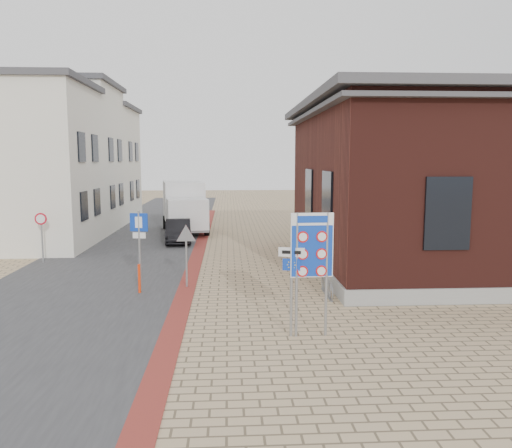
{
  "coord_description": "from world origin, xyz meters",
  "views": [
    {
      "loc": [
        -0.54,
        -13.48,
        4.38
      ],
      "look_at": [
        0.4,
        3.51,
        2.2
      ],
      "focal_mm": 35.0,
      "sensor_mm": 36.0,
      "label": 1
    }
  ],
  "objects_px": {
    "border_sign": "(312,248)",
    "parking_sign": "(139,236)",
    "bollard": "(139,279)",
    "box_truck": "(184,206)",
    "sedan": "(178,231)",
    "essen_sign": "(291,274)"
  },
  "relations": [
    {
      "from": "box_truck",
      "to": "bollard",
      "type": "xyz_separation_m",
      "value": [
        -0.27,
        -14.33,
        -1.08
      ]
    },
    {
      "from": "essen_sign",
      "to": "bollard",
      "type": "distance_m",
      "value": 6.32
    },
    {
      "from": "sedan",
      "to": "parking_sign",
      "type": "relative_size",
      "value": 1.37
    },
    {
      "from": "essen_sign",
      "to": "box_truck",
      "type": "bearing_deg",
      "value": 117.41
    },
    {
      "from": "border_sign",
      "to": "bollard",
      "type": "distance_m",
      "value": 6.83
    },
    {
      "from": "sedan",
      "to": "box_truck",
      "type": "xyz_separation_m",
      "value": [
        0.01,
        4.0,
        0.96
      ]
    },
    {
      "from": "box_truck",
      "to": "border_sign",
      "type": "distance_m",
      "value": 19.23
    },
    {
      "from": "sedan",
      "to": "border_sign",
      "type": "distance_m",
      "value": 15.46
    },
    {
      "from": "box_truck",
      "to": "bollard",
      "type": "height_order",
      "value": "box_truck"
    },
    {
      "from": "sedan",
      "to": "essen_sign",
      "type": "relative_size",
      "value": 1.56
    },
    {
      "from": "sedan",
      "to": "bollard",
      "type": "relative_size",
      "value": 3.81
    },
    {
      "from": "sedan",
      "to": "border_sign",
      "type": "bearing_deg",
      "value": -77.61
    },
    {
      "from": "sedan",
      "to": "box_truck",
      "type": "relative_size",
      "value": 0.61
    },
    {
      "from": "essen_sign",
      "to": "bollard",
      "type": "relative_size",
      "value": 2.44
    },
    {
      "from": "border_sign",
      "to": "box_truck",
      "type": "bearing_deg",
      "value": 101.48
    },
    {
      "from": "box_truck",
      "to": "bollard",
      "type": "bearing_deg",
      "value": -100.5
    },
    {
      "from": "sedan",
      "to": "parking_sign",
      "type": "distance_m",
      "value": 10.19
    },
    {
      "from": "bollard",
      "to": "border_sign",
      "type": "bearing_deg",
      "value": -40.68
    },
    {
      "from": "sedan",
      "to": "essen_sign",
      "type": "height_order",
      "value": "essen_sign"
    },
    {
      "from": "box_truck",
      "to": "parking_sign",
      "type": "bearing_deg",
      "value": -100.52
    },
    {
      "from": "border_sign",
      "to": "parking_sign",
      "type": "relative_size",
      "value": 1.14
    },
    {
      "from": "border_sign",
      "to": "essen_sign",
      "type": "xyz_separation_m",
      "value": [
        -0.5,
        0.0,
        -0.66
      ]
    }
  ]
}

